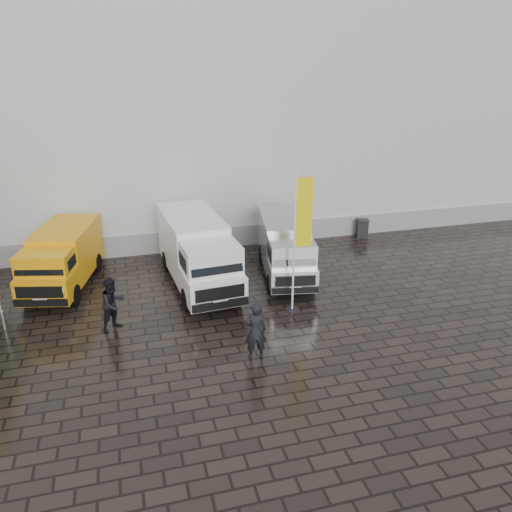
% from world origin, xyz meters
% --- Properties ---
extents(ground, '(120.00, 120.00, 0.00)m').
position_xyz_m(ground, '(0.00, 0.00, 0.00)').
color(ground, black).
rests_on(ground, ground).
extents(exhibition_hall, '(44.00, 16.00, 12.00)m').
position_xyz_m(exhibition_hall, '(2.00, 16.00, 6.00)').
color(exhibition_hall, silver).
rests_on(exhibition_hall, ground).
extents(hall_plinth, '(44.00, 0.15, 1.00)m').
position_xyz_m(hall_plinth, '(2.00, 7.95, 0.50)').
color(hall_plinth, gray).
rests_on(hall_plinth, ground).
extents(van_yellow, '(3.05, 5.32, 2.31)m').
position_xyz_m(van_yellow, '(-7.54, 5.14, 1.16)').
color(van_yellow, orange).
rests_on(van_yellow, ground).
extents(van_white, '(2.60, 6.40, 2.71)m').
position_xyz_m(van_white, '(-2.32, 3.92, 1.35)').
color(van_white, white).
rests_on(van_white, ground).
extents(van_silver, '(2.69, 5.60, 2.33)m').
position_xyz_m(van_silver, '(1.38, 4.03, 1.16)').
color(van_silver, '#A0A3A4').
rests_on(van_silver, ground).
extents(flagpole, '(0.88, 0.50, 5.13)m').
position_xyz_m(flagpole, '(0.82, 0.89, 2.87)').
color(flagpole, black).
rests_on(flagpole, ground).
extents(wheelie_bin, '(0.72, 0.72, 0.95)m').
position_xyz_m(wheelie_bin, '(6.71, 7.46, 0.47)').
color(wheelie_bin, black).
rests_on(wheelie_bin, ground).
extents(person_front, '(0.72, 0.50, 1.91)m').
position_xyz_m(person_front, '(-1.50, -1.83, 0.96)').
color(person_front, black).
rests_on(person_front, ground).
extents(person_tent, '(1.16, 1.13, 1.88)m').
position_xyz_m(person_tent, '(-5.64, 1.19, 0.94)').
color(person_tent, black).
rests_on(person_tent, ground).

